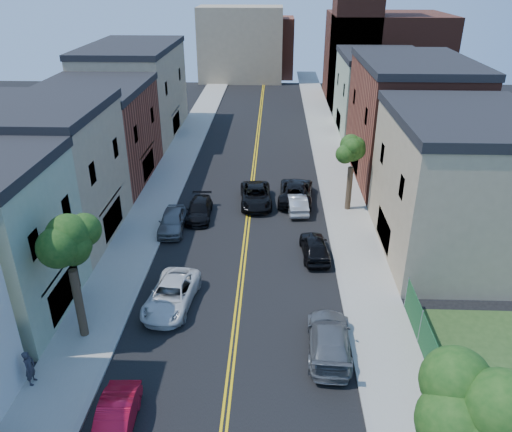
# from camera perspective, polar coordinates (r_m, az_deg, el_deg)

# --- Properties ---
(sidewalk_left) EXTENTS (3.20, 100.00, 0.15)m
(sidewalk_left) POSITION_cam_1_polar(r_m,az_deg,el_deg) (50.51, -9.24, 5.97)
(sidewalk_left) COLOR gray
(sidewalk_left) RESTS_ON ground
(sidewalk_right) EXTENTS (3.20, 100.00, 0.15)m
(sidewalk_right) POSITION_cam_1_polar(r_m,az_deg,el_deg) (49.90, 8.95, 5.74)
(sidewalk_right) COLOR gray
(sidewalk_right) RESTS_ON ground
(curb_left) EXTENTS (0.30, 100.00, 0.15)m
(curb_left) POSITION_cam_1_polar(r_m,az_deg,el_deg) (50.19, -7.26, 5.97)
(curb_left) COLOR gray
(curb_left) RESTS_ON ground
(curb_right) EXTENTS (0.30, 100.00, 0.15)m
(curb_right) POSITION_cam_1_polar(r_m,az_deg,el_deg) (49.72, 6.94, 5.79)
(curb_right) COLOR gray
(curb_right) RESTS_ON ground
(bldg_left_tan_near) EXTENTS (9.00, 10.00, 9.00)m
(bldg_left_tan_near) POSITION_cam_1_polar(r_m,az_deg,el_deg) (37.50, -23.17, 4.07)
(bldg_left_tan_near) COLOR #998466
(bldg_left_tan_near) RESTS_ON ground
(bldg_left_brick) EXTENTS (9.00, 12.00, 8.00)m
(bldg_left_brick) POSITION_cam_1_polar(r_m,az_deg,el_deg) (47.24, -17.84, 8.64)
(bldg_left_brick) COLOR brown
(bldg_left_brick) RESTS_ON ground
(bldg_left_tan_far) EXTENTS (9.00, 16.00, 9.50)m
(bldg_left_tan_far) POSITION_cam_1_polar(r_m,az_deg,el_deg) (59.97, -13.67, 13.49)
(bldg_left_tan_far) COLOR #998466
(bldg_left_tan_far) RESTS_ON ground
(bldg_right_tan) EXTENTS (9.00, 12.00, 9.00)m
(bldg_right_tan) POSITION_cam_1_polar(r_m,az_deg,el_deg) (35.18, 22.10, 2.85)
(bldg_right_tan) COLOR #998466
(bldg_right_tan) RESTS_ON ground
(bldg_right_brick) EXTENTS (9.00, 14.00, 10.00)m
(bldg_right_brick) POSITION_cam_1_polar(r_m,az_deg,el_deg) (47.67, 17.04, 10.16)
(bldg_right_brick) COLOR brown
(bldg_right_brick) RESTS_ON ground
(bldg_right_palegrn) EXTENTS (9.00, 12.00, 8.50)m
(bldg_right_palegrn) POSITION_cam_1_polar(r_m,az_deg,el_deg) (61.08, 13.89, 13.21)
(bldg_right_palegrn) COLOR gray
(bldg_right_palegrn) RESTS_ON ground
(church) EXTENTS (16.20, 14.20, 22.60)m
(church) POSITION_cam_1_polar(r_m,az_deg,el_deg) (75.57, 13.82, 17.95)
(church) COLOR #4C2319
(church) RESTS_ON ground
(backdrop_left) EXTENTS (14.00, 8.00, 12.00)m
(backdrop_left) POSITION_cam_1_polar(r_m,az_deg,el_deg) (89.34, -1.75, 19.04)
(backdrop_left) COLOR #998466
(backdrop_left) RESTS_ON ground
(backdrop_center) EXTENTS (10.00, 8.00, 10.00)m
(backdrop_center) POSITION_cam_1_polar(r_m,az_deg,el_deg) (93.26, 1.02, 18.74)
(backdrop_center) COLOR brown
(backdrop_center) RESTS_ON ground
(fence_right) EXTENTS (0.04, 15.00, 1.90)m
(fence_right) POSITION_cam_1_polar(r_m,az_deg,el_deg) (24.01, 21.06, -18.61)
(fence_right) COLOR #143F1E
(fence_right) RESTS_ON sidewalk_right
(tree_left_mid) EXTENTS (5.20, 5.20, 9.29)m
(tree_left_mid) POSITION_cam_1_polar(r_m,az_deg,el_deg) (25.10, -21.06, -1.04)
(tree_left_mid) COLOR #35231A
(tree_left_mid) RESTS_ON sidewalk_left
(tree_right_corner) EXTENTS (5.80, 5.80, 10.35)m
(tree_right_corner) POSITION_cam_1_polar(r_m,az_deg,el_deg) (15.70, 25.17, -16.69)
(tree_right_corner) COLOR #35231A
(tree_right_corner) RESTS_ON sidewalk_right
(tree_right_far) EXTENTS (4.40, 4.40, 8.03)m
(tree_right_far) POSITION_cam_1_polar(r_m,az_deg,el_deg) (38.70, 11.10, 8.38)
(tree_right_far) COLOR #35231A
(tree_right_far) RESTS_ON sidewalk_right
(red_sedan) EXTENTS (1.59, 4.15, 1.35)m
(red_sedan) POSITION_cam_1_polar(r_m,az_deg,el_deg) (22.99, -15.82, -21.61)
(red_sedan) COLOR #BA0C25
(red_sedan) RESTS_ON ground
(white_pickup) EXTENTS (2.97, 5.46, 1.45)m
(white_pickup) POSITION_cam_1_polar(r_m,az_deg,el_deg) (29.19, -9.65, -8.89)
(white_pickup) COLOR silver
(white_pickup) RESTS_ON ground
(grey_car_left) EXTENTS (1.95, 4.52, 1.52)m
(grey_car_left) POSITION_cam_1_polar(r_m,az_deg,el_deg) (37.26, -9.56, -0.54)
(grey_car_left) COLOR slate
(grey_car_left) RESTS_ON ground
(black_car_left) EXTENTS (1.94, 4.54, 1.31)m
(black_car_left) POSITION_cam_1_polar(r_m,az_deg,el_deg) (38.95, -6.50, 0.74)
(black_car_left) COLOR black
(black_car_left) RESTS_ON ground
(grey_car_right) EXTENTS (2.45, 5.40, 1.54)m
(grey_car_right) POSITION_cam_1_polar(r_m,az_deg,el_deg) (25.98, 8.37, -13.77)
(grey_car_right) COLOR #565A5E
(grey_car_right) RESTS_ON ground
(black_car_right) EXTENTS (2.03, 4.43, 1.47)m
(black_car_right) POSITION_cam_1_polar(r_m,az_deg,el_deg) (33.65, 6.75, -3.51)
(black_car_right) COLOR black
(black_car_right) RESTS_ON ground
(silver_car_right) EXTENTS (1.87, 4.35, 1.39)m
(silver_car_right) POSITION_cam_1_polar(r_m,az_deg,el_deg) (39.93, 4.66, 1.56)
(silver_car_right) COLOR #A1A3A8
(silver_car_right) RESTS_ON ground
(dark_car_right_far) EXTENTS (3.14, 6.07, 1.64)m
(dark_car_right_far) POSITION_cam_1_polar(r_m,az_deg,el_deg) (41.71, 4.57, 2.87)
(dark_car_right_far) COLOR black
(dark_car_right_far) RESTS_ON ground
(black_suv_lane) EXTENTS (2.87, 5.54, 1.49)m
(black_suv_lane) POSITION_cam_1_polar(r_m,az_deg,el_deg) (40.86, -0.02, 2.33)
(black_suv_lane) COLOR black
(black_suv_lane) RESTS_ON ground
(pedestrian_left) EXTENTS (0.43, 0.66, 1.80)m
(pedestrian_left) POSITION_cam_1_polar(r_m,az_deg,el_deg) (25.98, -24.47, -15.51)
(pedestrian_left) COLOR #2A2932
(pedestrian_left) RESTS_ON sidewalk_left
(pedestrian_right) EXTENTS (0.93, 0.78, 1.72)m
(pedestrian_right) POSITION_cam_1_polar(r_m,az_deg,el_deg) (23.89, 19.71, -18.90)
(pedestrian_right) COLOR #992E17
(pedestrian_right) RESTS_ON sidewalk_right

